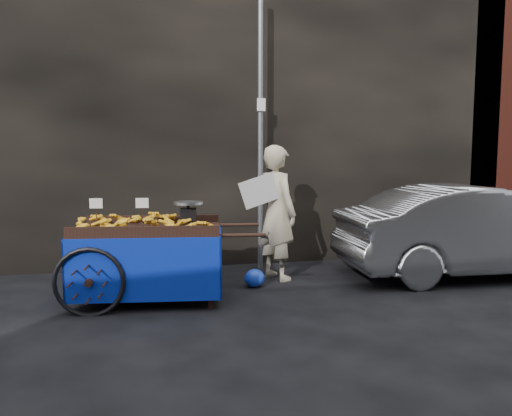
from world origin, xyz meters
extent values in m
plane|color=black|center=(0.00, 0.00, 0.00)|extent=(80.00, 80.00, 0.00)
cube|color=black|center=(-1.00, 2.60, 2.50)|extent=(11.00, 2.00, 5.00)
cube|color=#591E14|center=(5.50, 2.60, 2.50)|extent=(3.00, 2.00, 5.00)
cylinder|color=slate|center=(0.30, 1.30, 2.00)|extent=(0.08, 0.08, 4.00)
cube|color=white|center=(0.30, 1.25, 2.40)|extent=(0.12, 0.02, 0.18)
cube|color=black|center=(-1.32, 0.00, 0.81)|extent=(1.74, 1.22, 0.06)
cube|color=black|center=(-1.26, 0.47, 0.88)|extent=(1.62, 0.25, 0.10)
cube|color=black|center=(-1.38, -0.48, 0.88)|extent=(1.62, 0.25, 0.10)
cube|color=black|center=(-0.67, -0.50, 0.41)|extent=(0.06, 0.06, 0.81)
cube|color=black|center=(-0.57, 0.31, 0.41)|extent=(0.06, 0.06, 0.81)
cylinder|color=black|center=(-0.32, -0.54, 0.81)|extent=(0.51, 0.11, 0.04)
cylinder|color=black|center=(-0.21, 0.26, 0.81)|extent=(0.51, 0.11, 0.04)
torus|color=black|center=(-1.95, -0.47, 0.36)|extent=(0.76, 0.15, 0.76)
torus|color=black|center=(-1.81, 0.61, 0.36)|extent=(0.76, 0.15, 0.76)
cylinder|color=black|center=(-1.88, 0.07, 0.36)|extent=(0.20, 1.13, 0.05)
cube|color=#082494|center=(-1.39, -0.52, 0.47)|extent=(1.65, 0.23, 0.69)
cube|color=#082494|center=(-1.26, 0.51, 0.47)|extent=(1.65, 0.23, 0.69)
cube|color=#082494|center=(-2.14, 0.10, 0.47)|extent=(0.16, 1.05, 0.69)
cube|color=#082494|center=(-0.51, -0.11, 0.47)|extent=(0.16, 1.05, 0.69)
cube|color=black|center=(-0.86, -0.01, 0.98)|extent=(0.20, 0.16, 0.16)
cylinder|color=silver|center=(-0.86, -0.01, 1.13)|extent=(0.39, 0.39, 0.03)
cube|color=white|center=(-1.89, -0.04, 1.15)|extent=(0.14, 0.03, 0.11)
cube|color=white|center=(-1.39, -0.11, 1.15)|extent=(0.14, 0.03, 0.11)
imported|color=tan|center=(0.38, 0.64, 0.91)|extent=(0.68, 0.79, 1.81)
cube|color=silver|center=(0.11, 0.51, 1.22)|extent=(0.59, 0.02, 0.50)
ellipsoid|color=#193BBC|center=(-0.01, 0.25, 0.12)|extent=(0.26, 0.21, 0.24)
imported|color=#A7AAAE|center=(3.15, 0.19, 0.63)|extent=(3.91, 1.54, 1.27)
camera|label=1|loc=(-1.33, -5.83, 1.70)|focal=35.00mm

